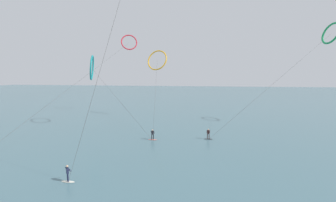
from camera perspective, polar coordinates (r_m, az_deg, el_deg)
name	(u,v)px	position (r m, az deg, el deg)	size (l,w,h in m)	color
sea_water	(197,96)	(109.21, 7.44, 1.19)	(400.00, 200.00, 0.08)	#476B75
surfer_ivory	(68,175)	(24.58, -24.42, -16.86)	(1.40, 0.73, 1.70)	silver
surfer_coral	(153,135)	(35.89, -3.99, -8.80)	(1.40, 0.71, 1.70)	#EA7260
surfer_charcoal	(208,135)	(36.73, 10.32, -8.53)	(1.40, 0.59, 1.70)	black
kite_teal	(92,68)	(47.56, -18.99, 8.08)	(15.80, 10.71, 14.38)	teal
kite_amber	(157,60)	(54.80, -2.81, 10.45)	(6.28, 21.49, 16.50)	orange
kite_emerald	(331,33)	(54.95, 36.36, 13.84)	(24.49, 15.70, 20.60)	#199351
kite_crimson	(129,42)	(63.15, -10.02, 14.64)	(4.63, 51.64, 21.45)	red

